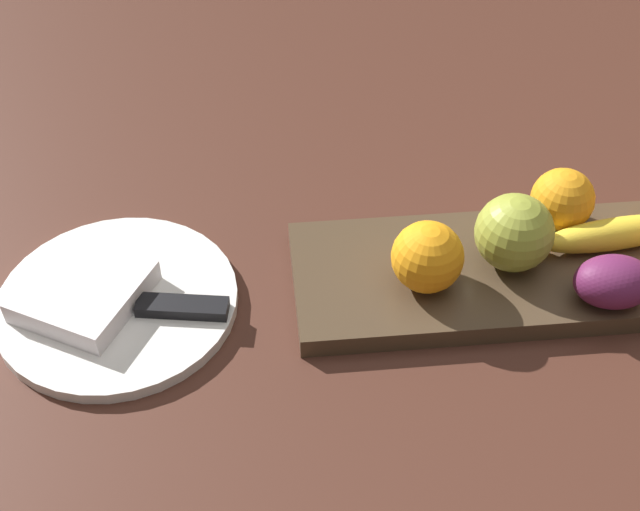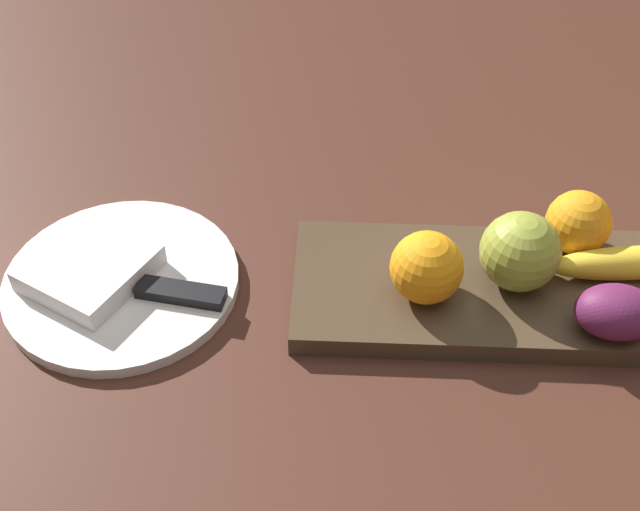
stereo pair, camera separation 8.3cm
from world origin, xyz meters
TOP-DOWN VIEW (x-y plane):
  - ground_plane at (0.00, 0.00)m, footprint 2.40×2.40m
  - fruit_tray at (0.01, 0.03)m, footprint 0.46×0.17m
  - apple at (0.02, 0.03)m, footprint 0.08×0.08m
  - banana at (-0.09, 0.01)m, footprint 0.17×0.05m
  - orange_near_banana at (0.11, 0.05)m, footprint 0.07×0.07m
  - orange_center at (-0.05, -0.03)m, footprint 0.07×0.07m
  - grape_bunch at (-0.06, 0.09)m, footprint 0.08×0.06m
  - dinner_plate at (0.42, 0.03)m, footprint 0.24×0.24m
  - folded_napkin at (0.45, 0.03)m, footprint 0.15×0.15m
  - knife at (0.37, 0.05)m, footprint 0.18×0.05m

SIDE VIEW (x-z plane):
  - ground_plane at x=0.00m, z-range 0.00..0.00m
  - dinner_plate at x=0.42m, z-range 0.00..0.01m
  - fruit_tray at x=0.01m, z-range 0.00..0.02m
  - knife at x=0.37m, z-range 0.01..0.02m
  - folded_napkin at x=0.45m, z-range 0.01..0.04m
  - banana at x=-0.09m, z-range 0.02..0.06m
  - grape_bunch at x=-0.06m, z-range 0.02..0.07m
  - orange_center at x=-0.05m, z-range 0.02..0.09m
  - orange_near_banana at x=0.11m, z-range 0.02..0.09m
  - apple at x=0.02m, z-range 0.02..0.10m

